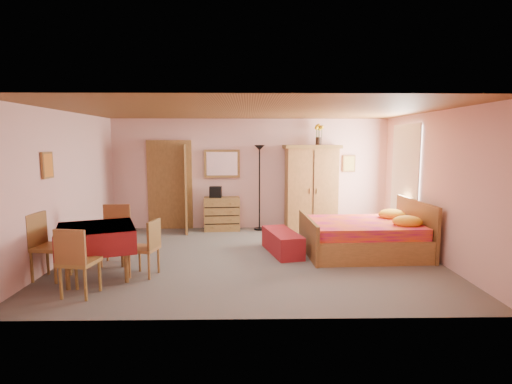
{
  "coord_description": "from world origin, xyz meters",
  "views": [
    {
      "loc": [
        -0.03,
        -6.96,
        2.08
      ],
      "look_at": [
        0.1,
        0.3,
        1.15
      ],
      "focal_mm": 28.0,
      "sensor_mm": 36.0,
      "label": 1
    }
  ],
  "objects_px": {
    "chest_of_drawers": "(222,214)",
    "sunflower_vase": "(319,134)",
    "floor_lamp": "(259,188)",
    "chair_south": "(80,261)",
    "stereo": "(216,192)",
    "wall_mirror": "(222,164)",
    "bed": "(362,227)",
    "chair_west": "(50,246)",
    "chair_east": "(144,248)",
    "bench": "(282,242)",
    "wardrobe": "(311,188)",
    "chair_north": "(114,235)",
    "dining_table": "(97,252)"
  },
  "relations": [
    {
      "from": "chest_of_drawers",
      "to": "sunflower_vase",
      "type": "xyz_separation_m",
      "value": [
        2.23,
        0.0,
        1.84
      ]
    },
    {
      "from": "floor_lamp",
      "to": "chair_south",
      "type": "distance_m",
      "value": 4.76
    },
    {
      "from": "stereo",
      "to": "chair_south",
      "type": "height_order",
      "value": "stereo"
    },
    {
      "from": "wall_mirror",
      "to": "bed",
      "type": "xyz_separation_m",
      "value": [
        2.74,
        -2.19,
        -1.06
      ]
    },
    {
      "from": "floor_lamp",
      "to": "sunflower_vase",
      "type": "xyz_separation_m",
      "value": [
        1.35,
        -0.05,
        1.24
      ]
    },
    {
      "from": "chest_of_drawers",
      "to": "chair_west",
      "type": "height_order",
      "value": "chair_west"
    },
    {
      "from": "chest_of_drawers",
      "to": "chair_east",
      "type": "distance_m",
      "value": 3.31
    },
    {
      "from": "bench",
      "to": "chair_south",
      "type": "relative_size",
      "value": 1.29
    },
    {
      "from": "wardrobe",
      "to": "bed",
      "type": "relative_size",
      "value": 0.93
    },
    {
      "from": "chest_of_drawers",
      "to": "wardrobe",
      "type": "bearing_deg",
      "value": -5.7
    },
    {
      "from": "stereo",
      "to": "chair_west",
      "type": "bearing_deg",
      "value": -124.06
    },
    {
      "from": "wall_mirror",
      "to": "chair_south",
      "type": "height_order",
      "value": "wall_mirror"
    },
    {
      "from": "chest_of_drawers",
      "to": "bed",
      "type": "relative_size",
      "value": 0.39
    },
    {
      "from": "bed",
      "to": "chair_north",
      "type": "distance_m",
      "value": 4.42
    },
    {
      "from": "sunflower_vase",
      "to": "dining_table",
      "type": "relative_size",
      "value": 0.44
    },
    {
      "from": "bed",
      "to": "bench",
      "type": "xyz_separation_m",
      "value": [
        -1.48,
        0.04,
        -0.29
      ]
    },
    {
      "from": "chest_of_drawers",
      "to": "dining_table",
      "type": "height_order",
      "value": "dining_table"
    },
    {
      "from": "wardrobe",
      "to": "sunflower_vase",
      "type": "bearing_deg",
      "value": 13.06
    },
    {
      "from": "wardrobe",
      "to": "chair_west",
      "type": "bearing_deg",
      "value": -146.61
    },
    {
      "from": "sunflower_vase",
      "to": "bed",
      "type": "bearing_deg",
      "value": -75.78
    },
    {
      "from": "wall_mirror",
      "to": "chair_north",
      "type": "relative_size",
      "value": 0.84
    },
    {
      "from": "bed",
      "to": "chair_east",
      "type": "xyz_separation_m",
      "value": [
        -3.74,
        -1.17,
        -0.05
      ]
    },
    {
      "from": "wardrobe",
      "to": "sunflower_vase",
      "type": "xyz_separation_m",
      "value": [
        0.16,
        0.05,
        1.24
      ]
    },
    {
      "from": "dining_table",
      "to": "wardrobe",
      "type": "bearing_deg",
      "value": 40.28
    },
    {
      "from": "floor_lamp",
      "to": "chair_west",
      "type": "height_order",
      "value": "floor_lamp"
    },
    {
      "from": "chair_east",
      "to": "bench",
      "type": "bearing_deg",
      "value": -48.6
    },
    {
      "from": "chair_west",
      "to": "floor_lamp",
      "type": "bearing_deg",
      "value": 143.81
    },
    {
      "from": "bed",
      "to": "chair_south",
      "type": "height_order",
      "value": "bed"
    },
    {
      "from": "floor_lamp",
      "to": "chair_north",
      "type": "height_order",
      "value": "floor_lamp"
    },
    {
      "from": "stereo",
      "to": "floor_lamp",
      "type": "relative_size",
      "value": 0.14
    },
    {
      "from": "chest_of_drawers",
      "to": "wall_mirror",
      "type": "height_order",
      "value": "wall_mirror"
    },
    {
      "from": "floor_lamp",
      "to": "dining_table",
      "type": "xyz_separation_m",
      "value": [
        -2.57,
        -3.28,
        -0.59
      ]
    },
    {
      "from": "chest_of_drawers",
      "to": "wardrobe",
      "type": "relative_size",
      "value": 0.41
    },
    {
      "from": "chair_east",
      "to": "chair_north",
      "type": "bearing_deg",
      "value": 59.93
    },
    {
      "from": "stereo",
      "to": "chair_south",
      "type": "relative_size",
      "value": 0.29
    },
    {
      "from": "wardrobe",
      "to": "chair_west",
      "type": "xyz_separation_m",
      "value": [
        -4.44,
        -3.25,
        -0.49
      ]
    },
    {
      "from": "floor_lamp",
      "to": "sunflower_vase",
      "type": "distance_m",
      "value": 1.83
    },
    {
      "from": "chair_north",
      "to": "bed",
      "type": "bearing_deg",
      "value": -176.05
    },
    {
      "from": "sunflower_vase",
      "to": "chair_south",
      "type": "bearing_deg",
      "value": -134.52
    },
    {
      "from": "floor_lamp",
      "to": "sunflower_vase",
      "type": "relative_size",
      "value": 4.14
    },
    {
      "from": "wardrobe",
      "to": "chair_east",
      "type": "distance_m",
      "value": 4.41
    },
    {
      "from": "wall_mirror",
      "to": "bed",
      "type": "height_order",
      "value": "wall_mirror"
    },
    {
      "from": "floor_lamp",
      "to": "bench",
      "type": "xyz_separation_m",
      "value": [
        0.37,
        -1.99,
        -0.79
      ]
    },
    {
      "from": "bed",
      "to": "chair_south",
      "type": "distance_m",
      "value": 4.81
    },
    {
      "from": "chair_east",
      "to": "sunflower_vase",
      "type": "bearing_deg",
      "value": -32.65
    },
    {
      "from": "wall_mirror",
      "to": "chair_south",
      "type": "xyz_separation_m",
      "value": [
        -1.65,
        -4.16,
        -1.07
      ]
    },
    {
      "from": "wardrobe",
      "to": "floor_lamp",
      "type": "bearing_deg",
      "value": 172.65
    },
    {
      "from": "chest_of_drawers",
      "to": "dining_table",
      "type": "distance_m",
      "value": 3.65
    },
    {
      "from": "wall_mirror",
      "to": "sunflower_vase",
      "type": "height_order",
      "value": "sunflower_vase"
    },
    {
      "from": "chest_of_drawers",
      "to": "chair_south",
      "type": "bearing_deg",
      "value": -117.15
    }
  ]
}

